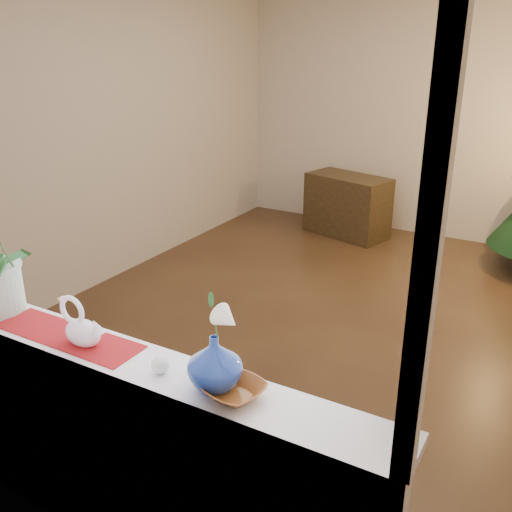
{
  "coord_description": "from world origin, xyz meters",
  "views": [
    {
      "loc": [
        1.37,
        -3.81,
        2.1
      ],
      "look_at": [
        -0.02,
        -1.4,
        1.03
      ],
      "focal_mm": 40.0,
      "sensor_mm": 36.0,
      "label": 1
    }
  ],
  "objects": [
    {
      "name": "wall_back",
      "position": [
        0.0,
        2.5,
        1.35
      ],
      "size": [
        4.5,
        0.1,
        2.7
      ],
      "primitive_type": "cube",
      "color": "beige",
      "rests_on": "ground"
    },
    {
      "name": "runner",
      "position": [
        -0.38,
        -2.37,
        0.92
      ],
      "size": [
        0.7,
        0.2,
        0.01
      ],
      "primitive_type": "cube",
      "color": "maroon",
      "rests_on": "windowsill"
    },
    {
      "name": "windowsill",
      "position": [
        0.0,
        -2.37,
        0.9
      ],
      "size": [
        2.2,
        0.26,
        0.04
      ],
      "primitive_type": "cube",
      "color": "white",
      "rests_on": "window_apron"
    },
    {
      "name": "wall_left",
      "position": [
        -2.25,
        0.0,
        1.35
      ],
      "size": [
        0.1,
        5.0,
        2.7
      ],
      "primitive_type": "cube",
      "color": "beige",
      "rests_on": "ground"
    },
    {
      "name": "lily",
      "position": [
        0.37,
        -2.37,
        1.25
      ],
      "size": [
        0.13,
        0.08,
        0.18
      ],
      "primitive_type": null,
      "color": "white",
      "rests_on": "blue_vase"
    },
    {
      "name": "paperweight",
      "position": [
        0.14,
        -2.39,
        0.95
      ],
      "size": [
        0.08,
        0.08,
        0.07
      ],
      "primitive_type": "sphere",
      "rotation": [
        0.0,
        0.0,
        -0.12
      ],
      "color": "silver",
      "rests_on": "windowsill"
    },
    {
      "name": "swan",
      "position": [
        -0.27,
        -2.38,
        1.02
      ],
      "size": [
        0.25,
        0.18,
        0.2
      ],
      "primitive_type": null,
      "rotation": [
        0.0,
        0.0,
        -0.34
      ],
      "color": "white",
      "rests_on": "windowsill"
    },
    {
      "name": "window_apron",
      "position": [
        0.0,
        -2.46,
        0.44
      ],
      "size": [
        2.2,
        0.08,
        0.88
      ],
      "primitive_type": "cube",
      "color": "white",
      "rests_on": "ground"
    },
    {
      "name": "ground",
      "position": [
        0.0,
        0.0,
        0.0
      ],
      "size": [
        5.0,
        5.0,
        0.0
      ],
      "primitive_type": "plane",
      "color": "#362216",
      "rests_on": "ground"
    },
    {
      "name": "wall_front",
      "position": [
        0.0,
        -2.5,
        1.35
      ],
      "size": [
        4.5,
        0.1,
        2.7
      ],
      "primitive_type": "cube",
      "color": "beige",
      "rests_on": "ground"
    },
    {
      "name": "side_table",
      "position": [
        -0.82,
        2.02,
        0.34
      ],
      "size": [
        0.99,
        0.67,
        0.68
      ],
      "primitive_type": "cube",
      "rotation": [
        0.0,
        0.0,
        -0.27
      ],
      "color": "black",
      "rests_on": "ground"
    },
    {
      "name": "amber_dish",
      "position": [
        0.46,
        -2.39,
        0.94
      ],
      "size": [
        0.2,
        0.2,
        0.04
      ],
      "primitive_type": "imported",
      "rotation": [
        0.0,
        0.0,
        -0.17
      ],
      "color": "brown",
      "rests_on": "windowsill"
    },
    {
      "name": "window_frame",
      "position": [
        0.0,
        -2.47,
        1.7
      ],
      "size": [
        2.22,
        0.06,
        1.6
      ],
      "primitive_type": null,
      "color": "white",
      "rests_on": "windowsill"
    },
    {
      "name": "blue_vase",
      "position": [
        0.37,
        -2.37,
        1.04
      ],
      "size": [
        0.23,
        0.23,
        0.24
      ],
      "primitive_type": "imported",
      "rotation": [
        0.0,
        0.0,
        0.01
      ],
      "color": "navy",
      "rests_on": "windowsill"
    }
  ]
}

